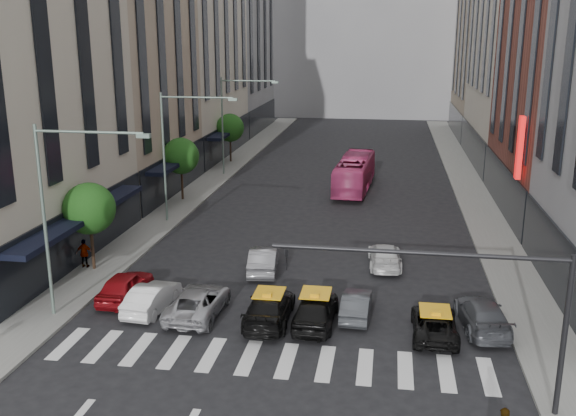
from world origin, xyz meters
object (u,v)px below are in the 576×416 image
at_px(streetlamp_far, 232,113).
at_px(pedestrian_far, 85,253).
at_px(streetlamp_mid, 176,140).
at_px(bus, 355,173).
at_px(streetlamp_near, 62,197).
at_px(taxi_center, 316,309).
at_px(car_white_front, 152,297).
at_px(taxi_left, 269,308).
at_px(car_red, 125,286).

xyz_separation_m(streetlamp_far, pedestrian_far, (-2.32, -25.89, -4.93)).
xyz_separation_m(streetlamp_mid, bus, (11.65, 11.90, -4.44)).
bearing_deg(streetlamp_far, pedestrian_far, -95.12).
xyz_separation_m(streetlamp_near, taxi_center, (11.42, 1.08, -5.14)).
xyz_separation_m(car_white_front, bus, (8.23, 26.52, 0.79)).
xyz_separation_m(streetlamp_mid, taxi_left, (9.26, -14.98, -5.19)).
xyz_separation_m(streetlamp_near, streetlamp_far, (0.00, 32.00, 0.00)).
xyz_separation_m(streetlamp_near, pedestrian_far, (-2.32, 6.11, -4.93)).
bearing_deg(pedestrian_far, taxi_left, 153.18).
height_order(car_red, car_white_front, car_red).
distance_m(taxi_center, pedestrian_far, 14.63).
height_order(streetlamp_near, streetlamp_mid, same).
xyz_separation_m(streetlamp_far, bus, (11.65, -4.10, -4.44)).
relative_size(car_red, taxi_center, 0.94).
relative_size(taxi_left, bus, 0.47).
bearing_deg(car_white_front, streetlamp_near, 26.73).
bearing_deg(pedestrian_far, streetlamp_far, -98.20).
bearing_deg(car_white_front, streetlamp_mid, -72.14).
height_order(car_white_front, pedestrian_far, pedestrian_far).
xyz_separation_m(bus, pedestrian_far, (-13.97, -21.80, -0.49)).
bearing_deg(streetlamp_near, car_red, 57.08).
relative_size(car_white_front, taxi_center, 0.91).
height_order(car_red, pedestrian_far, pedestrian_far).
height_order(streetlamp_far, bus, streetlamp_far).
bearing_deg(taxi_left, pedestrian_far, -24.87).
bearing_deg(bus, streetlamp_mid, 49.34).
bearing_deg(streetlamp_far, car_red, -86.88).
height_order(streetlamp_mid, pedestrian_far, streetlamp_mid).
relative_size(taxi_left, pedestrian_far, 2.96).
xyz_separation_m(taxi_center, pedestrian_far, (-13.73, 5.03, 0.21)).
bearing_deg(taxi_center, streetlamp_near, 6.88).
bearing_deg(taxi_center, streetlamp_far, -68.25).
xyz_separation_m(taxi_left, bus, (2.39, 26.89, 0.76)).
bearing_deg(streetlamp_far, streetlamp_near, -90.00).
xyz_separation_m(streetlamp_far, car_red, (1.61, -29.51, -5.18)).
bearing_deg(bus, taxi_center, 93.22).
relative_size(streetlamp_mid, car_red, 2.13).
relative_size(car_red, bus, 0.40).
bearing_deg(streetlamp_mid, car_red, -83.21).
bearing_deg(car_red, streetlamp_mid, -82.24).
xyz_separation_m(taxi_center, bus, (0.24, 26.83, 0.70)).
bearing_deg(taxi_left, streetlamp_mid, -59.42).
xyz_separation_m(streetlamp_mid, taxi_center, (11.42, -14.92, -5.14)).
height_order(streetlamp_near, taxi_left, streetlamp_near).
height_order(bus, pedestrian_far, bus).
bearing_deg(taxi_left, car_white_front, -4.78).
bearing_deg(taxi_center, bus, -89.01).
relative_size(streetlamp_near, car_white_front, 2.20).
distance_m(car_red, bus, 27.34).
bearing_deg(streetlamp_mid, taxi_center, -52.59).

